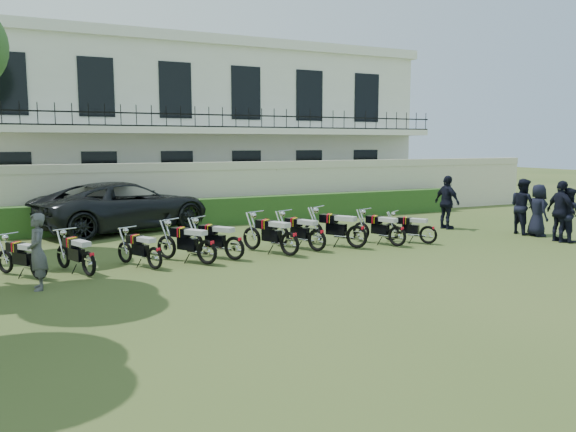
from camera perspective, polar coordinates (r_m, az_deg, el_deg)
name	(u,v)px	position (r m, az deg, el deg)	size (l,w,h in m)	color
ground	(332,260)	(14.69, 4.45, -4.43)	(100.00, 100.00, 0.00)	#364B1E
perimeter_wall	(229,191)	(21.77, -6.01, 2.52)	(30.00, 0.35, 2.30)	beige
hedge	(261,209)	(21.44, -2.75, 0.68)	(18.00, 0.60, 1.00)	#234A1A
building	(187,128)	(27.39, -10.25, 8.76)	(20.40, 9.60, 7.40)	white
motorcycle_0	(38,261)	(13.53, -24.02, -4.20)	(1.07, 1.47, 0.95)	black
motorcycle_1	(89,258)	(13.42, -19.60, -4.01)	(0.82, 1.70, 0.98)	black
motorcycle_2	(155,252)	(13.73, -13.41, -3.62)	(0.86, 1.56, 0.93)	black
motorcycle_3	(207,246)	(13.99, -8.24, -3.04)	(1.16, 1.67, 1.06)	black
motorcycle_4	(234,242)	(14.45, -5.46, -2.68)	(1.19, 1.63, 1.05)	black
motorcycle_5	(290,238)	(14.90, 0.17, -2.25)	(0.99, 1.88, 1.11)	black
motorcycle_6	(317,235)	(15.57, 2.98, -1.91)	(0.95, 1.81, 1.06)	black
motorcycle_7	(357,231)	(16.10, 7.01, -1.53)	(1.20, 1.82, 1.14)	black
motorcycle_8	(397,231)	(16.61, 11.06, -1.52)	(0.86, 1.77, 1.02)	black
motorcycle_9	(428,230)	(17.23, 14.08, -1.42)	(1.05, 1.45, 0.93)	black
suv	(126,206)	(20.24, -16.18, 0.98)	(2.81, 6.10, 1.70)	black
inspector	(37,252)	(12.63, -24.11, -3.34)	(0.58, 0.38, 1.59)	#545458
officer_1	(568,215)	(19.18, 26.59, 0.11)	(0.81, 0.63, 1.67)	black
officer_2	(561,211)	(19.02, 25.98, 0.42)	(1.10, 0.46, 1.88)	black
officer_3	(538,210)	(19.94, 24.04, 0.54)	(0.83, 0.54, 1.69)	black
officer_4	(523,206)	(20.20, 22.73, 0.91)	(0.90, 0.70, 1.85)	black
officer_5	(447,202)	(20.49, 15.86, 1.34)	(1.11, 0.46, 1.89)	black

